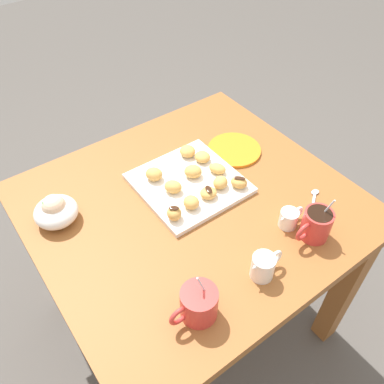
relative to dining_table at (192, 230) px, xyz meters
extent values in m
plane|color=#514C47|center=(0.00, 0.00, -0.59)|extent=(8.00, 8.00, 0.00)
cube|color=#935628|center=(0.00, 0.00, 0.11)|extent=(0.93, 0.87, 0.04)
cube|color=#935628|center=(-0.41, -0.37, -0.25)|extent=(0.07, 0.07, 0.69)
cube|color=#935628|center=(0.41, -0.37, -0.25)|extent=(0.07, 0.07, 0.69)
cube|color=#935628|center=(-0.41, 0.37, -0.25)|extent=(0.07, 0.07, 0.69)
cube|color=white|center=(-0.04, -0.07, 0.14)|extent=(0.31, 0.31, 0.02)
cylinder|color=red|center=(-0.20, 0.30, 0.18)|extent=(0.08, 0.08, 0.09)
torus|color=red|center=(-0.15, 0.30, 0.18)|extent=(0.06, 0.01, 0.06)
cylinder|color=black|center=(-0.20, 0.30, 0.22)|extent=(0.07, 0.07, 0.01)
cylinder|color=silver|center=(-0.22, 0.30, 0.21)|extent=(0.02, 0.04, 0.12)
cylinder|color=red|center=(0.20, 0.30, 0.18)|extent=(0.09, 0.09, 0.09)
torus|color=red|center=(0.25, 0.30, 0.18)|extent=(0.06, 0.01, 0.06)
cylinder|color=black|center=(0.20, 0.30, 0.21)|extent=(0.08, 0.08, 0.01)
cylinder|color=silver|center=(0.18, 0.30, 0.21)|extent=(0.04, 0.03, 0.11)
cylinder|color=white|center=(0.01, 0.31, 0.17)|extent=(0.06, 0.06, 0.07)
cone|color=white|center=(0.04, 0.31, 0.19)|extent=(0.02, 0.02, 0.02)
torus|color=white|center=(-0.03, 0.31, 0.17)|extent=(0.05, 0.01, 0.05)
cylinder|color=white|center=(0.01, 0.31, 0.20)|extent=(0.05, 0.05, 0.01)
ellipsoid|color=white|center=(0.35, -0.17, 0.17)|extent=(0.12, 0.12, 0.07)
sphere|color=beige|center=(0.35, -0.17, 0.19)|extent=(0.07, 0.07, 0.07)
ellipsoid|color=green|center=(0.37, -0.17, 0.21)|extent=(0.03, 0.03, 0.01)
cylinder|color=white|center=(-0.17, 0.23, 0.16)|extent=(0.05, 0.05, 0.05)
cone|color=white|center=(-0.14, 0.23, 0.18)|extent=(0.02, 0.02, 0.02)
torus|color=white|center=(-0.20, 0.23, 0.16)|extent=(0.04, 0.01, 0.04)
cylinder|color=#381E11|center=(-0.17, 0.23, 0.18)|extent=(0.04, 0.04, 0.01)
cylinder|color=orange|center=(-0.26, -0.11, 0.14)|extent=(0.18, 0.18, 0.01)
cube|color=silver|center=(-0.27, 0.23, 0.14)|extent=(0.13, 0.09, 0.00)
ellipsoid|color=silver|center=(-0.33, 0.19, 0.14)|extent=(0.03, 0.02, 0.01)
ellipsoid|color=#DBA351|center=(0.04, -0.14, 0.17)|extent=(0.07, 0.07, 0.04)
ellipsoid|color=#DBA351|center=(-0.05, 0.02, 0.16)|extent=(0.06, 0.06, 0.03)
ellipsoid|color=#381E11|center=(-0.05, 0.02, 0.18)|extent=(0.03, 0.04, 0.00)
ellipsoid|color=#DBA351|center=(-0.06, -0.08, 0.17)|extent=(0.07, 0.07, 0.04)
ellipsoid|color=#DBA351|center=(-0.10, 0.01, 0.17)|extent=(0.06, 0.06, 0.04)
ellipsoid|color=#DBA351|center=(-0.14, -0.05, 0.16)|extent=(0.06, 0.07, 0.03)
ellipsoid|color=#DBA351|center=(0.03, -0.06, 0.17)|extent=(0.07, 0.07, 0.04)
ellipsoid|color=#DBA351|center=(-0.13, -0.12, 0.16)|extent=(0.05, 0.06, 0.03)
ellipsoid|color=#DBA351|center=(-0.15, 0.04, 0.16)|extent=(0.06, 0.07, 0.03)
ellipsoid|color=#381E11|center=(-0.15, 0.04, 0.18)|extent=(0.04, 0.04, 0.00)
ellipsoid|color=#DBA351|center=(-0.11, -0.17, 0.16)|extent=(0.07, 0.07, 0.03)
ellipsoid|color=#DBA351|center=(0.08, 0.03, 0.17)|extent=(0.06, 0.06, 0.04)
ellipsoid|color=#381E11|center=(0.08, 0.03, 0.19)|extent=(0.03, 0.03, 0.00)
ellipsoid|color=#DBA351|center=(0.02, 0.02, 0.17)|extent=(0.05, 0.05, 0.04)
camera|label=1|loc=(0.49, 0.67, 1.02)|focal=37.42mm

